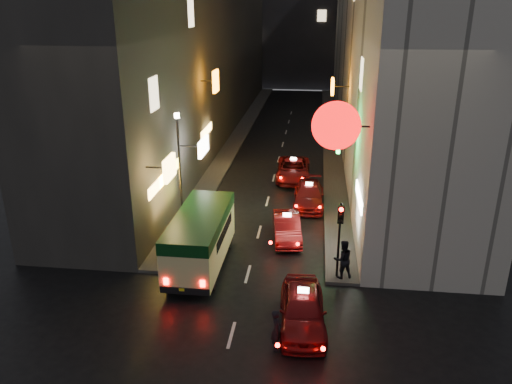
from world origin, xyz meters
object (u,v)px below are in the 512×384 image
at_px(minibus, 200,234).
at_px(pedestrian_crossing, 277,327).
at_px(taxi_near, 303,306).
at_px(traffic_light, 340,225).
at_px(lamp_post, 180,163).

height_order(minibus, pedestrian_crossing, minibus).
xyz_separation_m(taxi_near, traffic_light, (1.41, 3.55, 1.83)).
relative_size(minibus, pedestrian_crossing, 3.48).
relative_size(minibus, lamp_post, 0.99).
xyz_separation_m(taxi_near, lamp_post, (-6.79, 8.08, 2.87)).
relative_size(taxi_near, lamp_post, 0.88).
distance_m(minibus, traffic_light, 6.35).
height_order(pedestrian_crossing, lamp_post, lamp_post).
relative_size(pedestrian_crossing, traffic_light, 0.50).
distance_m(taxi_near, pedestrian_crossing, 1.70).
height_order(minibus, lamp_post, lamp_post).
relative_size(minibus, taxi_near, 1.12).
height_order(taxi_near, traffic_light, traffic_light).
distance_m(minibus, lamp_post, 4.92).
xyz_separation_m(minibus, lamp_post, (-1.95, 4.02, 2.06)).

